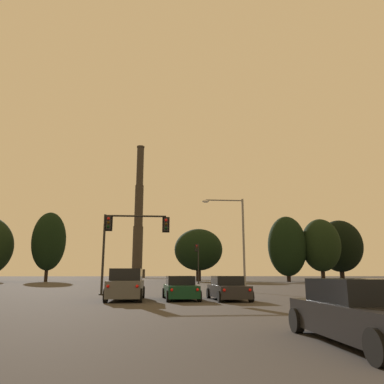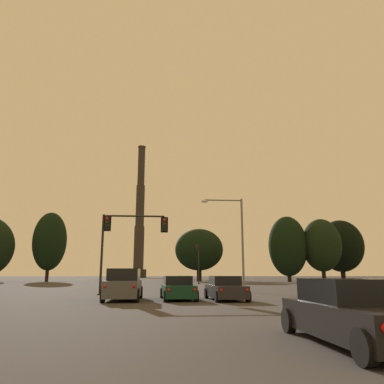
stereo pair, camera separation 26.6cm
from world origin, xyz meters
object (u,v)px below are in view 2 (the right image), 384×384
object	(u,v)px
street_lamp	(235,233)
traffic_light_overhead_left	(124,233)
sedan_right_lane_third	(354,314)
smokestack	(140,224)
suv_left_lane_front	(124,285)
traffic_light_far_right	(198,257)
sedan_right_lane_front	(225,289)
sedan_center_lane_front	(178,289)

from	to	relation	value
street_lamp	traffic_light_overhead_left	bearing A→B (deg)	-157.99
sedan_right_lane_third	smokestack	bearing A→B (deg)	94.72
sedan_right_lane_third	traffic_light_overhead_left	size ratio (longest dim) A/B	0.77
suv_left_lane_front	traffic_light_far_right	distance (m)	39.39
sedan_right_lane_front	sedan_right_lane_third	world-z (taller)	same
sedan_right_lane_front	suv_left_lane_front	size ratio (longest dim) A/B	0.97
sedan_right_lane_front	suv_left_lane_front	distance (m)	6.16
suv_left_lane_front	smokestack	world-z (taller)	smokestack
sedan_right_lane_front	sedan_center_lane_front	distance (m)	2.92
sedan_right_lane_third	street_lamp	bearing A→B (deg)	84.32
traffic_light_far_right	street_lamp	size ratio (longest dim) A/B	0.77
sedan_right_lane_third	traffic_light_far_right	size ratio (longest dim) A/B	0.73
sedan_center_lane_front	smokestack	distance (m)	149.39
street_lamp	traffic_light_far_right	bearing A→B (deg)	91.41
sedan_center_lane_front	traffic_light_far_right	distance (m)	38.62
sedan_right_lane_front	street_lamp	bearing A→B (deg)	72.83
traffic_light_far_right	street_lamp	bearing A→B (deg)	-88.59
sedan_center_lane_front	smokestack	world-z (taller)	smokestack
suv_left_lane_front	sedan_center_lane_front	distance (m)	3.30
traffic_light_far_right	sedan_right_lane_third	bearing A→B (deg)	-91.72
sedan_center_lane_front	smokestack	xyz separation A→B (m)	(-11.31, 147.13, 23.24)
traffic_light_far_right	sedan_right_lane_front	bearing A→B (deg)	-93.00
sedan_right_lane_front	traffic_light_far_right	distance (m)	38.91
traffic_light_far_right	smokestack	distance (m)	111.94
street_lamp	sedan_center_lane_front	bearing A→B (deg)	-119.99
sedan_center_lane_front	street_lamp	size ratio (longest dim) A/B	0.57
sedan_center_lane_front	traffic_light_overhead_left	world-z (taller)	traffic_light_overhead_left
suv_left_lane_front	street_lamp	bearing A→B (deg)	48.02
sedan_center_lane_front	sedan_right_lane_front	bearing A→B (deg)	-13.73
street_lamp	smokestack	xyz separation A→B (m)	(-16.91, 137.43, 18.71)
sedan_right_lane_front	smokestack	bearing A→B (deg)	93.22
sedan_right_lane_front	sedan_center_lane_front	size ratio (longest dim) A/B	1.00
sedan_center_lane_front	street_lamp	bearing A→B (deg)	57.16
sedan_right_lane_third	traffic_light_far_right	bearing A→B (deg)	87.87
sedan_center_lane_front	traffic_light_overhead_left	size ratio (longest dim) A/B	0.78
sedan_right_lane_front	traffic_light_far_right	size ratio (longest dim) A/B	0.74
sedan_right_lane_third	traffic_light_overhead_left	bearing A→B (deg)	108.51
suv_left_lane_front	traffic_light_far_right	xyz separation A→B (m)	(8.18, 38.38, 3.33)
sedan_right_lane_front	traffic_light_overhead_left	size ratio (longest dim) A/B	0.78
sedan_center_lane_front	traffic_light_overhead_left	distance (m)	8.12
sedan_right_lane_front	suv_left_lane_front	bearing A→B (deg)	174.88
sedan_right_lane_front	smokestack	size ratio (longest dim) A/B	0.08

